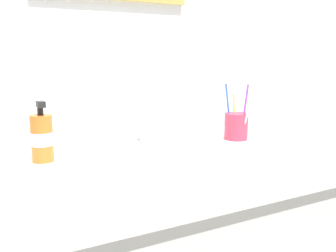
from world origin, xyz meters
TOP-DOWN VIEW (x-y plane):
  - tiled_wall_back at (0.00, 0.37)m, footprint 2.49×0.04m
  - sink_basin at (0.02, -0.03)m, footprint 0.47×0.47m
  - faucet at (0.02, 0.19)m, footprint 0.02×0.15m
  - toothbrush_cup at (0.34, 0.09)m, footprint 0.08×0.08m
  - toothbrush_white at (0.35, 0.05)m, footprint 0.03×0.06m
  - toothbrush_blue at (0.32, 0.12)m, footprint 0.03×0.04m
  - toothbrush_purple at (0.37, 0.08)m, footprint 0.03×0.02m
  - toothbrush_yellow at (0.35, 0.13)m, footprint 0.02×0.04m
  - soap_dispenser at (-0.29, 0.12)m, footprint 0.06×0.06m

SIDE VIEW (x-z plane):
  - sink_basin at x=0.02m, z-range 0.77..0.89m
  - toothbrush_cup at x=0.34m, z-range 0.87..0.96m
  - faucet at x=0.02m, z-range 0.87..0.99m
  - soap_dispenser at x=-0.29m, z-range 0.85..1.02m
  - toothbrush_yellow at x=0.35m, z-range 0.89..1.06m
  - toothbrush_white at x=0.35m, z-range 0.89..1.06m
  - toothbrush_purple at x=0.37m, z-range 0.89..1.10m
  - toothbrush_blue at x=0.32m, z-range 0.89..1.10m
  - tiled_wall_back at x=0.00m, z-range 0.00..2.40m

